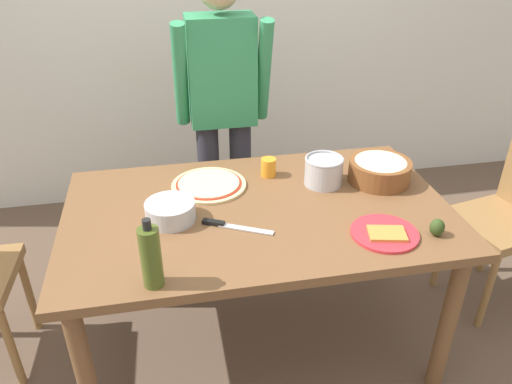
{
  "coord_description": "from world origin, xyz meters",
  "views": [
    {
      "loc": [
        -0.35,
        -1.74,
        1.86
      ],
      "look_at": [
        0.0,
        0.05,
        0.81
      ],
      "focal_mm": 35.08,
      "sensor_mm": 36.0,
      "label": 1
    }
  ],
  "objects_px": {
    "steel_pot": "(324,171)",
    "cup_orange": "(268,167)",
    "dining_table": "(258,226)",
    "mixing_bowl_steel": "(170,211)",
    "olive_oil_bottle": "(151,257)",
    "person_cook": "(223,106)",
    "chef_knife": "(229,226)",
    "avocado": "(437,227)",
    "pizza_raw_on_board": "(209,184)",
    "plate_with_slice": "(385,233)",
    "popcorn_bowl": "(380,169)"
  },
  "relations": [
    {
      "from": "pizza_raw_on_board",
      "to": "steel_pot",
      "type": "height_order",
      "value": "steel_pot"
    },
    {
      "from": "cup_orange",
      "to": "avocado",
      "type": "bearing_deg",
      "value": -48.67
    },
    {
      "from": "cup_orange",
      "to": "person_cook",
      "type": "bearing_deg",
      "value": 106.83
    },
    {
      "from": "pizza_raw_on_board",
      "to": "plate_with_slice",
      "type": "distance_m",
      "value": 0.8
    },
    {
      "from": "person_cook",
      "to": "popcorn_bowl",
      "type": "distance_m",
      "value": 0.89
    },
    {
      "from": "olive_oil_bottle",
      "to": "steel_pot",
      "type": "relative_size",
      "value": 1.48
    },
    {
      "from": "dining_table",
      "to": "steel_pot",
      "type": "bearing_deg",
      "value": 24.97
    },
    {
      "from": "person_cook",
      "to": "popcorn_bowl",
      "type": "xyz_separation_m",
      "value": [
        0.63,
        -0.63,
        -0.12
      ]
    },
    {
      "from": "steel_pot",
      "to": "cup_orange",
      "type": "bearing_deg",
      "value": 150.91
    },
    {
      "from": "steel_pot",
      "to": "cup_orange",
      "type": "xyz_separation_m",
      "value": [
        -0.23,
        0.13,
        -0.02
      ]
    },
    {
      "from": "person_cook",
      "to": "mixing_bowl_steel",
      "type": "distance_m",
      "value": 0.85
    },
    {
      "from": "person_cook",
      "to": "chef_knife",
      "type": "xyz_separation_m",
      "value": [
        -0.1,
        -0.87,
        -0.17
      ]
    },
    {
      "from": "pizza_raw_on_board",
      "to": "avocado",
      "type": "relative_size",
      "value": 4.78
    },
    {
      "from": "pizza_raw_on_board",
      "to": "chef_knife",
      "type": "bearing_deg",
      "value": -83.32
    },
    {
      "from": "pizza_raw_on_board",
      "to": "plate_with_slice",
      "type": "bearing_deg",
      "value": -39.45
    },
    {
      "from": "dining_table",
      "to": "plate_with_slice",
      "type": "xyz_separation_m",
      "value": [
        0.44,
        -0.28,
        0.1
      ]
    },
    {
      "from": "olive_oil_bottle",
      "to": "cup_orange",
      "type": "xyz_separation_m",
      "value": [
        0.54,
        0.68,
        -0.07
      ]
    },
    {
      "from": "pizza_raw_on_board",
      "to": "mixing_bowl_steel",
      "type": "height_order",
      "value": "mixing_bowl_steel"
    },
    {
      "from": "plate_with_slice",
      "to": "olive_oil_bottle",
      "type": "distance_m",
      "value": 0.89
    },
    {
      "from": "mixing_bowl_steel",
      "to": "chef_knife",
      "type": "height_order",
      "value": "mixing_bowl_steel"
    },
    {
      "from": "dining_table",
      "to": "mixing_bowl_steel",
      "type": "height_order",
      "value": "mixing_bowl_steel"
    },
    {
      "from": "person_cook",
      "to": "chef_knife",
      "type": "relative_size",
      "value": 6.0
    },
    {
      "from": "olive_oil_bottle",
      "to": "avocado",
      "type": "bearing_deg",
      "value": 4.49
    },
    {
      "from": "chef_knife",
      "to": "popcorn_bowl",
      "type": "bearing_deg",
      "value": 18.67
    },
    {
      "from": "pizza_raw_on_board",
      "to": "plate_with_slice",
      "type": "height_order",
      "value": "plate_with_slice"
    },
    {
      "from": "popcorn_bowl",
      "to": "cup_orange",
      "type": "height_order",
      "value": "popcorn_bowl"
    },
    {
      "from": "person_cook",
      "to": "pizza_raw_on_board",
      "type": "bearing_deg",
      "value": -104.82
    },
    {
      "from": "mixing_bowl_steel",
      "to": "olive_oil_bottle",
      "type": "bearing_deg",
      "value": -100.77
    },
    {
      "from": "person_cook",
      "to": "chef_knife",
      "type": "height_order",
      "value": "person_cook"
    },
    {
      "from": "popcorn_bowl",
      "to": "avocado",
      "type": "bearing_deg",
      "value": -84.66
    },
    {
      "from": "pizza_raw_on_board",
      "to": "popcorn_bowl",
      "type": "distance_m",
      "value": 0.78
    },
    {
      "from": "plate_with_slice",
      "to": "popcorn_bowl",
      "type": "xyz_separation_m",
      "value": [
        0.15,
        0.41,
        0.05
      ]
    },
    {
      "from": "steel_pot",
      "to": "chef_knife",
      "type": "distance_m",
      "value": 0.54
    },
    {
      "from": "person_cook",
      "to": "avocado",
      "type": "xyz_separation_m",
      "value": [
        0.67,
        -1.08,
        -0.14
      ]
    },
    {
      "from": "person_cook",
      "to": "steel_pot",
      "type": "distance_m",
      "value": 0.72
    },
    {
      "from": "dining_table",
      "to": "cup_orange",
      "type": "height_order",
      "value": "cup_orange"
    },
    {
      "from": "olive_oil_bottle",
      "to": "avocado",
      "type": "xyz_separation_m",
      "value": [
        1.06,
        0.08,
        -0.08
      ]
    },
    {
      "from": "plate_with_slice",
      "to": "cup_orange",
      "type": "distance_m",
      "value": 0.65
    },
    {
      "from": "popcorn_bowl",
      "to": "plate_with_slice",
      "type": "bearing_deg",
      "value": -109.85
    },
    {
      "from": "dining_table",
      "to": "cup_orange",
      "type": "relative_size",
      "value": 18.82
    },
    {
      "from": "dining_table",
      "to": "olive_oil_bottle",
      "type": "height_order",
      "value": "olive_oil_bottle"
    },
    {
      "from": "pizza_raw_on_board",
      "to": "person_cook",
      "type": "bearing_deg",
      "value": 75.18
    },
    {
      "from": "person_cook",
      "to": "steel_pot",
      "type": "bearing_deg",
      "value": -58.49
    },
    {
      "from": "pizza_raw_on_board",
      "to": "dining_table",
      "type": "bearing_deg",
      "value": -51.29
    },
    {
      "from": "person_cook",
      "to": "chef_knife",
      "type": "bearing_deg",
      "value": -96.56
    },
    {
      "from": "person_cook",
      "to": "olive_oil_bottle",
      "type": "relative_size",
      "value": 6.33
    },
    {
      "from": "cup_orange",
      "to": "popcorn_bowl",
      "type": "bearing_deg",
      "value": -16.88
    },
    {
      "from": "mixing_bowl_steel",
      "to": "cup_orange",
      "type": "height_order",
      "value": "cup_orange"
    },
    {
      "from": "dining_table",
      "to": "olive_oil_bottle",
      "type": "bearing_deg",
      "value": -137.07
    },
    {
      "from": "plate_with_slice",
      "to": "olive_oil_bottle",
      "type": "xyz_separation_m",
      "value": [
        -0.87,
        -0.12,
        0.11
      ]
    }
  ]
}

